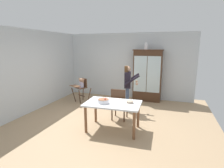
% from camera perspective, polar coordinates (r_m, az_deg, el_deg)
% --- Properties ---
extents(ground_plane, '(6.24, 6.24, 0.00)m').
position_cam_1_polar(ground_plane, '(5.42, -1.78, -11.38)').
color(ground_plane, tan).
extents(wall_back, '(5.32, 0.06, 2.70)m').
position_cam_1_polar(wall_back, '(7.54, 5.21, 5.81)').
color(wall_back, silver).
rests_on(wall_back, ground_plane).
extents(wall_left, '(0.06, 5.32, 2.70)m').
position_cam_1_polar(wall_left, '(6.45, -24.36, 3.78)').
color(wall_left, silver).
rests_on(wall_left, ground_plane).
extents(china_cabinet, '(1.15, 0.48, 2.04)m').
position_cam_1_polar(china_cabinet, '(7.17, 11.32, 2.71)').
color(china_cabinet, '#422819').
rests_on(china_cabinet, ground_plane).
extents(ceramic_vase, '(0.13, 0.13, 0.27)m').
position_cam_1_polar(ceramic_vase, '(7.10, 10.95, 11.82)').
color(ceramic_vase, white).
rests_on(ceramic_vase, china_cabinet).
extents(high_chair_with_toddler, '(0.78, 0.84, 0.95)m').
position_cam_1_polar(high_chair_with_toddler, '(7.03, -9.85, -0.52)').
color(high_chair_with_toddler, '#422819').
rests_on(high_chair_with_toddler, ground_plane).
extents(adult_person, '(0.58, 0.56, 1.53)m').
position_cam_1_polar(adult_person, '(5.88, 5.11, 0.33)').
color(adult_person, '#3D4C6B').
rests_on(adult_person, ground_plane).
extents(dining_table, '(1.44, 0.92, 0.74)m').
position_cam_1_polar(dining_table, '(4.59, 0.26, -7.26)').
color(dining_table, silver).
rests_on(dining_table, ground_plane).
extents(birthday_cake, '(0.28, 0.28, 0.19)m').
position_cam_1_polar(birthday_cake, '(4.51, -2.80, -5.52)').
color(birthday_cake, white).
rests_on(birthday_cake, dining_table).
extents(serving_bowl, '(0.18, 0.18, 0.05)m').
position_cam_1_polar(serving_bowl, '(4.56, 5.77, -5.74)').
color(serving_bowl, '#C6AD93').
rests_on(serving_bowl, dining_table).
extents(dining_chair_far_side, '(0.45, 0.45, 0.96)m').
position_cam_1_polar(dining_chair_far_side, '(5.21, 2.22, -5.86)').
color(dining_chair_far_side, '#422819').
rests_on(dining_chair_far_side, ground_plane).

